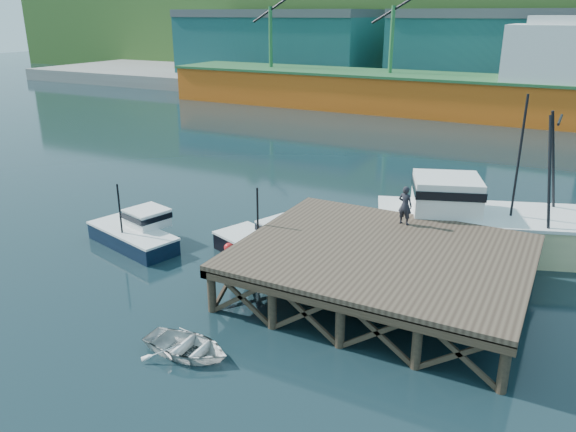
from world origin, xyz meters
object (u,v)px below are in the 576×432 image
Objects in this scene: boat_navy at (136,232)px; trawler at (493,221)px; dinghy at (187,346)px; dockworker at (405,205)px; boat_black at (273,246)px.

trawler reaches higher than boat_navy.
boat_navy is 18.57m from trawler.
dockworker is (4.54, 11.17, 2.72)m from dinghy.
dockworker is (5.87, 2.44, 2.35)m from boat_black.
dinghy is at bearing -23.94° from boat_navy.
trawler reaches higher than dockworker.
boat_black is 0.53× the size of trawler.
boat_navy is 7.52m from boat_black.
boat_black is (7.33, 1.70, 0.01)m from boat_navy.
dinghy is (8.65, -7.02, -0.37)m from boat_navy.
boat_black is at bearing 7.33° from dinghy.
trawler is (16.76, 7.93, 0.95)m from boat_navy.
dockworker reaches higher than boat_black.
boat_navy is 11.15m from dinghy.
boat_black is 8.84m from dinghy.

